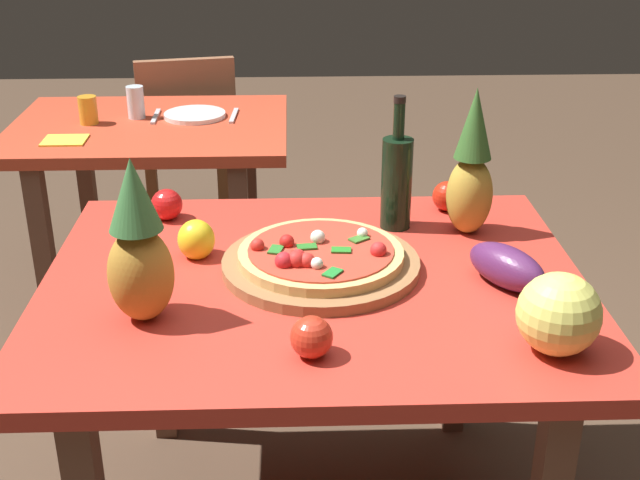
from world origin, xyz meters
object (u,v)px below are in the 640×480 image
at_px(dining_chair, 188,139).
at_px(tomato_beside_pepper, 312,337).
at_px(display_table, 314,312).
at_px(tomato_by_bottle, 447,196).
at_px(pizza, 319,254).
at_px(pizza_board, 321,264).
at_px(pineapple_right, 139,249).
at_px(pineapple_left, 471,170).
at_px(eggplant, 507,267).
at_px(tomato_at_corner, 167,204).
at_px(drinking_glass_juice, 88,110).
at_px(melon, 559,314).
at_px(drinking_glass_water, 136,102).
at_px(wine_bottle, 397,180).
at_px(napkin_folded, 65,140).
at_px(background_table, 151,154).
at_px(fork_utensil, 156,116).
at_px(knife_utensil, 234,116).
at_px(dinner_plate, 195,115).
at_px(bell_pepper, 196,240).

xyz_separation_m(dining_chair, tomato_beside_pepper, (0.48, -2.14, 0.29)).
distance_m(display_table, dining_chair, 1.89).
relative_size(tomato_beside_pepper, tomato_by_bottle, 1.01).
relative_size(dining_chair, pizza, 2.29).
height_order(pizza_board, pineapple_right, pineapple_right).
bearing_deg(pineapple_left, tomato_by_bottle, 99.89).
distance_m(eggplant, tomato_at_corner, 0.87).
relative_size(tomato_by_bottle, drinking_glass_juice, 0.81).
distance_m(melon, drinking_glass_water, 1.91).
height_order(wine_bottle, tomato_at_corner, wine_bottle).
height_order(pizza_board, tomato_by_bottle, tomato_by_bottle).
height_order(dining_chair, pineapple_left, pineapple_left).
distance_m(pizza, napkin_folded, 1.27).
distance_m(background_table, fork_utensil, 0.14).
distance_m(background_table, tomato_beside_pepper, 1.63).
relative_size(pineapple_left, pineapple_right, 1.07).
distance_m(tomato_by_bottle, tomato_at_corner, 0.73).
xyz_separation_m(pizza, pineapple_left, (0.37, 0.20, 0.12)).
relative_size(knife_utensil, napkin_folded, 1.29).
bearing_deg(melon, tomato_by_bottle, 96.61).
xyz_separation_m(pineapple_left, melon, (0.06, -0.56, -0.08)).
distance_m(drinking_glass_juice, napkin_folded, 0.21).
bearing_deg(display_table, pizza_board, 67.06).
distance_m(pizza, pineapple_right, 0.42).
bearing_deg(eggplant, dinner_plate, 120.90).
bearing_deg(napkin_folded, bell_pepper, -59.91).
bearing_deg(pizza, napkin_folded, 129.20).
bearing_deg(eggplant, fork_utensil, 125.10).
bearing_deg(napkin_folded, pizza_board, -50.51).
xyz_separation_m(wine_bottle, eggplant, (0.20, -0.33, -0.08)).
relative_size(bell_pepper, napkin_folded, 0.68).
bearing_deg(dining_chair, tomato_by_bottle, 109.43).
bearing_deg(dining_chair, knife_utensil, 103.20).
relative_size(wine_bottle, tomato_by_bottle, 4.24).
relative_size(pineapple_left, dinner_plate, 1.65).
distance_m(display_table, dinner_plate, 1.35).
bearing_deg(dinner_plate, display_table, -73.17).
height_order(dining_chair, fork_utensil, dining_chair).
xyz_separation_m(pizza_board, dinner_plate, (-0.41, 1.25, -0.00)).
distance_m(drinking_glass_juice, dinner_plate, 0.37).
bearing_deg(tomato_by_bottle, background_table, 137.26).
relative_size(display_table, tomato_beside_pepper, 14.90).
bearing_deg(napkin_folded, knife_utensil, 26.73).
bearing_deg(napkin_folded, dining_chair, 69.56).
bearing_deg(fork_utensil, pizza_board, -67.52).
bearing_deg(drinking_glass_juice, eggplant, -47.54).
bearing_deg(knife_utensil, background_table, -163.22).
relative_size(tomato_at_corner, knife_utensil, 0.44).
bearing_deg(bell_pepper, dining_chair, 97.48).
height_order(tomato_by_bottle, tomato_at_corner, tomato_at_corner).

